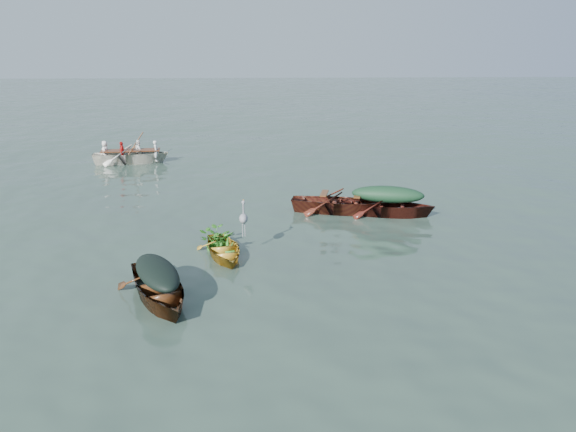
# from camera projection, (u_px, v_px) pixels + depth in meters

# --- Properties ---
(ground) EXTENTS (140.00, 140.00, 0.00)m
(ground) POSITION_uv_depth(u_px,v_px,m) (259.00, 253.00, 14.36)
(ground) COLOR #314439
(ground) RESTS_ON ground
(yellow_dinghy) EXTENTS (1.80, 2.87, 0.69)m
(yellow_dinghy) POSITION_uv_depth(u_px,v_px,m) (224.00, 256.00, 14.14)
(yellow_dinghy) COLOR #B78323
(yellow_dinghy) RESTS_ON ground
(dark_covered_boat) EXTENTS (2.77, 3.94, 0.93)m
(dark_covered_boat) POSITION_uv_depth(u_px,v_px,m) (159.00, 300.00, 11.77)
(dark_covered_boat) COLOR #522813
(dark_covered_boat) RESTS_ON ground
(green_tarp_boat) EXTENTS (4.21, 2.18, 0.92)m
(green_tarp_boat) POSITION_uv_depth(u_px,v_px,m) (387.00, 215.00, 17.45)
(green_tarp_boat) COLOR #4E1912
(green_tarp_boat) RESTS_ON ground
(open_wooden_boat) EXTENTS (4.49, 2.29, 1.00)m
(open_wooden_boat) POSITION_uv_depth(u_px,v_px,m) (340.00, 213.00, 17.71)
(open_wooden_boat) COLOR #552515
(open_wooden_boat) RESTS_ON ground
(rowed_boat) EXTENTS (4.70, 1.89, 1.10)m
(rowed_boat) POSITION_uv_depth(u_px,v_px,m) (132.00, 163.00, 24.79)
(rowed_boat) COLOR white
(rowed_boat) RESTS_ON ground
(dark_tarp_cover) EXTENTS (1.53, 2.17, 0.40)m
(dark_tarp_cover) POSITION_uv_depth(u_px,v_px,m) (157.00, 270.00, 11.58)
(dark_tarp_cover) COLOR black
(dark_tarp_cover) RESTS_ON dark_covered_boat
(green_tarp_cover) EXTENTS (2.32, 1.20, 0.52)m
(green_tarp_cover) POSITION_uv_depth(u_px,v_px,m) (388.00, 193.00, 17.23)
(green_tarp_cover) COLOR #15341F
(green_tarp_cover) RESTS_ON green_tarp_boat
(thwart_benches) EXTENTS (2.28, 1.28, 0.04)m
(thwart_benches) POSITION_uv_depth(u_px,v_px,m) (341.00, 197.00, 17.56)
(thwart_benches) COLOR #4F2A12
(thwart_benches) RESTS_ON open_wooden_boat
(heron) EXTENTS (0.37, 0.46, 0.92)m
(heron) POSITION_uv_depth(u_px,v_px,m) (244.00, 223.00, 14.10)
(heron) COLOR gray
(heron) RESTS_ON yellow_dinghy
(dinghy_weeds) EXTENTS (0.91, 1.05, 0.60)m
(dinghy_weeds) POSITION_uv_depth(u_px,v_px,m) (219.00, 225.00, 14.45)
(dinghy_weeds) COLOR #266F1D
(dinghy_weeds) RESTS_ON yellow_dinghy
(rowers) EXTENTS (3.32, 1.59, 0.76)m
(rowers) POSITION_uv_depth(u_px,v_px,m) (130.00, 142.00, 24.51)
(rowers) COLOR silver
(rowers) RESTS_ON rowed_boat
(oars) EXTENTS (0.89, 2.65, 0.06)m
(oars) POSITION_uv_depth(u_px,v_px,m) (131.00, 150.00, 24.61)
(oars) COLOR brown
(oars) RESTS_ON rowed_boat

